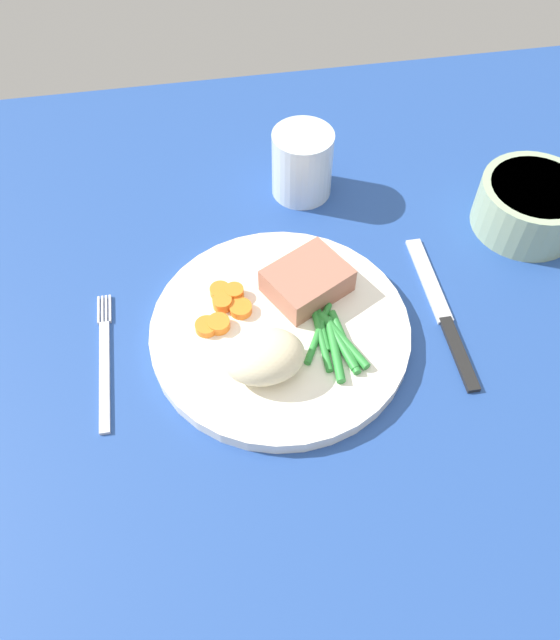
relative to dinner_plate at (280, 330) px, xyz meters
The scene contains 10 objects.
dining_table 3.53cm from the dinner_plate, 56.93° to the left, with size 120.00×90.00×2.00cm.
dinner_plate is the anchor object (origin of this frame).
meat_portion 6.00cm from the dinner_plate, 49.40° to the left, with size 8.07×6.39×3.00cm, color #A86B56.
mashed_potatoes 6.16cm from the dinner_plate, 116.57° to the right, with size 7.93×6.05×4.41cm, color beige.
carrot_slices 6.19cm from the dinner_plate, 149.93° to the left, with size 6.07×6.60×1.21cm.
green_beans 5.89cm from the dinner_plate, 30.50° to the right, with size 6.34×10.57×0.89cm.
fork 18.04cm from the dinner_plate, behind, with size 1.44×16.60×0.40cm.
knife 17.55cm from the dinner_plate, ahead, with size 1.70×20.50×0.64cm.
water_glass 22.54cm from the dinner_plate, 73.46° to the left, with size 7.34×7.34×8.37cm.
salad_bowl 33.36cm from the dinner_plate, 19.47° to the left, with size 12.41×12.41×5.94cm.
Camera 1 is at (-7.92, -39.27, 55.07)cm, focal length 34.90 mm.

